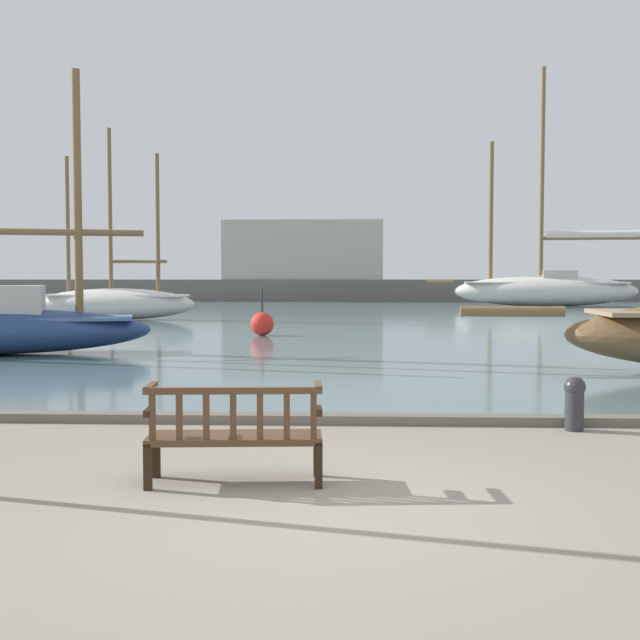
# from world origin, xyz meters

# --- Properties ---
(ground_plane) EXTENTS (160.00, 160.00, 0.00)m
(ground_plane) POSITION_xyz_m (0.00, 0.00, 0.00)
(ground_plane) COLOR gray
(harbor_water) EXTENTS (100.00, 80.00, 0.08)m
(harbor_water) POSITION_xyz_m (0.00, 44.00, 0.04)
(harbor_water) COLOR slate
(harbor_water) RESTS_ON ground
(quay_edge_kerb) EXTENTS (40.00, 0.30, 0.12)m
(quay_edge_kerb) POSITION_xyz_m (0.00, 3.85, 0.06)
(quay_edge_kerb) COLOR #675F54
(quay_edge_kerb) RESTS_ON ground
(park_bench) EXTENTS (1.63, 0.64, 0.92)m
(park_bench) POSITION_xyz_m (-0.79, 0.81, 0.47)
(park_bench) COLOR black
(park_bench) RESTS_ON ground
(sailboat_nearest_starboard) EXTENTS (7.97, 2.62, 7.90)m
(sailboat_nearest_starboard) POSITION_xyz_m (-9.64, 26.47, 0.86)
(sailboat_nearest_starboard) COLOR silver
(sailboat_nearest_starboard) RESTS_ON harbor_water
(sailboat_outer_starboard) EXTENTS (12.31, 3.83, 13.87)m
(sailboat_outer_starboard) POSITION_xyz_m (11.52, 40.99, 1.25)
(sailboat_outer_starboard) COLOR silver
(sailboat_outer_starboard) RESTS_ON harbor_water
(mooring_bollard) EXTENTS (0.26, 0.26, 0.67)m
(mooring_bollard) POSITION_xyz_m (3.03, 3.50, 0.38)
(mooring_bollard) COLOR #2D2D33
(mooring_bollard) RESTS_ON ground
(channel_buoy) EXTENTS (0.72, 0.72, 1.42)m
(channel_buoy) POSITION_xyz_m (-2.49, 17.82, 0.44)
(channel_buoy) COLOR red
(channel_buoy) RESTS_ON harbor_water
(far_breakwater) EXTENTS (56.60, 2.40, 5.91)m
(far_breakwater) POSITION_xyz_m (-0.67, 50.74, 1.72)
(far_breakwater) COLOR #66605B
(far_breakwater) RESTS_ON ground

